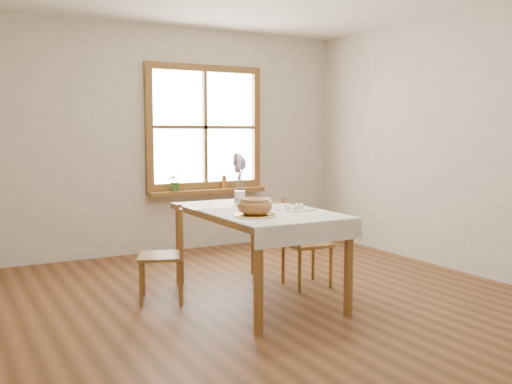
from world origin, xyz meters
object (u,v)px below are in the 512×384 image
chair_left (161,255)px  chair_right (307,243)px  bread_plate (255,215)px  dining_table (256,220)px  flower_vase (240,198)px

chair_left → chair_right: bearing=103.6°
chair_right → bread_plate: (-0.81, -0.50, 0.37)m
dining_table → chair_left: (-0.72, 0.30, -0.27)m
chair_right → bread_plate: 1.02m
dining_table → chair_right: 0.67m
chair_left → chair_right: chair_right is taller
chair_right → flower_vase: size_ratio=7.37×
dining_table → bread_plate: bread_plate is taller
bread_plate → dining_table: bearing=59.9°
chair_right → dining_table: bearing=107.0°
chair_left → flower_vase: (0.80, 0.13, 0.41)m
chair_left → bread_plate: (0.51, -0.67, 0.38)m
dining_table → flower_vase: (0.07, 0.44, 0.14)m
chair_right → flower_vase: flower_vase is taller
bread_plate → flower_vase: flower_vase is taller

